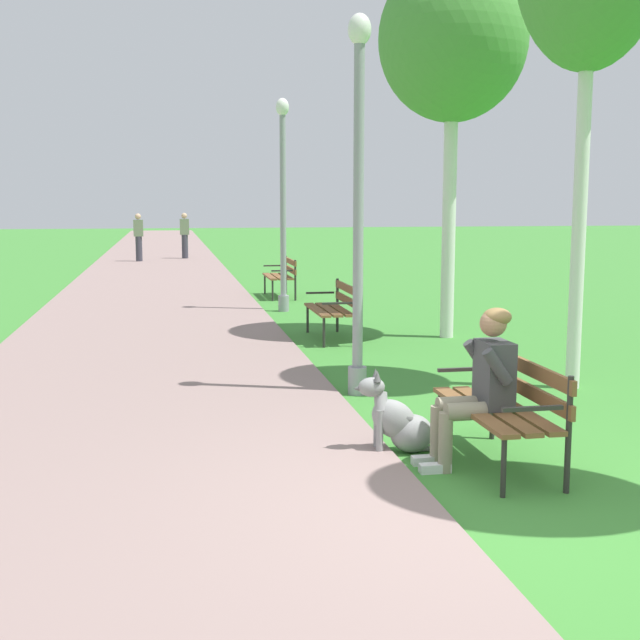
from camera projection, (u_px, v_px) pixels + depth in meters
name	position (u px, v px, depth m)	size (l,w,h in m)	color
ground_plane	(499.00, 512.00, 5.54)	(120.00, 120.00, 0.00)	#3D8433
paved_path	(158.00, 261.00, 28.46)	(4.15, 60.00, 0.04)	gray
park_bench_near	(506.00, 401.00, 6.47)	(0.55, 1.50, 0.85)	brown
park_bench_mid	(335.00, 305.00, 12.41)	(0.55, 1.50, 0.85)	brown
park_bench_far	(282.00, 273.00, 17.89)	(0.55, 1.50, 0.85)	brown
person_seated_on_near_bench	(481.00, 381.00, 6.41)	(0.74, 0.49, 1.25)	gray
dog_grey	(399.00, 422.00, 6.81)	(0.83, 0.31, 0.71)	gray
lamp_post_near	(358.00, 203.00, 8.63)	(0.24, 0.24, 3.95)	gray
lamp_post_mid	(283.00, 203.00, 15.35)	(0.24, 0.24, 3.93)	gray
birch_tree_third	(453.00, 41.00, 12.04)	(2.17, 2.19, 5.60)	silver
pedestrian_distant	(139.00, 238.00, 28.01)	(0.32, 0.22, 1.65)	#383842
pedestrian_further_distant	(185.00, 236.00, 29.41)	(0.32, 0.22, 1.65)	#383842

